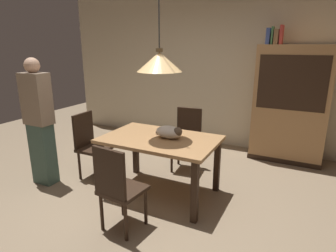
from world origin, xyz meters
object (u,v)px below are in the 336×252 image
chair_far_back (187,136)px  person_standing (39,123)px  pendant_lamp (159,62)px  chair_left_side (90,142)px  dining_table (160,146)px  chair_near_front (117,186)px  book_red_tall (282,35)px  book_blue_wide (269,36)px  hutch_bookcase (290,107)px  cat_sleeping (170,132)px  book_green_slim (273,36)px  book_brown_thick (277,37)px

chair_far_back → person_standing: size_ratio=0.55×
pendant_lamp → chair_left_side: bearing=-179.9°
dining_table → pendant_lamp: (0.00, 0.00, 1.01)m
chair_near_front → book_red_tall: book_red_tall is taller
pendant_lamp → book_blue_wide: 2.14m
chair_far_back → hutch_bookcase: size_ratio=0.50×
hutch_bookcase → book_blue_wide: (-0.42, 0.00, 1.08)m
cat_sleeping → person_standing: 1.75m
cat_sleeping → book_green_slim: (0.84, 1.87, 1.15)m
chair_left_side → book_red_tall: book_red_tall is taller
cat_sleeping → book_red_tall: size_ratio=1.40×
hutch_bookcase → book_brown_thick: 1.11m
pendant_lamp → book_brown_thick: pendant_lamp is taller
book_red_tall → chair_left_side: bearing=-139.0°
person_standing → chair_left_side: bearing=45.1°
chair_left_side → cat_sleeping: size_ratio=2.38×
chair_far_back → pendant_lamp: size_ratio=0.72×
chair_near_front → book_red_tall: 3.34m
book_brown_thick → person_standing: (-2.58, -2.36, -1.10)m
pendant_lamp → chair_near_front: bearing=-90.5°
cat_sleeping → book_brown_thick: 2.37m
chair_far_back → book_red_tall: size_ratio=3.32×
dining_table → book_green_slim: book_green_slim is taller
book_blue_wide → dining_table: bearing=-115.0°
book_red_tall → dining_table: bearing=-119.4°
dining_table → book_blue_wide: size_ratio=5.83×
chair_far_back → book_brown_thick: size_ratio=3.88×
chair_left_side → cat_sleeping: (1.24, 0.05, 0.32)m
chair_far_back → book_brown_thick: book_brown_thick is taller
person_standing → book_green_slim: bearing=43.1°
chair_left_side → book_brown_thick: 3.22m
book_blue_wide → book_green_slim: size_ratio=0.92×
dining_table → hutch_bookcase: (1.32, 1.92, 0.24)m
chair_near_front → pendant_lamp: pendant_lamp is taller
book_brown_thick → book_green_slim: bearing=180.0°
pendant_lamp → book_green_slim: 2.16m
chair_left_side → chair_near_front: 1.42m
dining_table → person_standing: (-1.57, -0.44, 0.21)m
dining_table → book_blue_wide: 2.49m
dining_table → chair_far_back: 0.89m
hutch_bookcase → chair_near_front: bearing=-115.4°
chair_left_side → book_green_slim: book_green_slim is taller
cat_sleeping → chair_left_side: bearing=-177.8°
chair_near_front → chair_far_back: size_ratio=1.00×
chair_left_side → book_red_tall: bearing=41.0°
chair_near_front → person_standing: person_standing is taller
pendant_lamp → hutch_bookcase: (1.32, 1.92, -0.77)m
chair_far_back → book_red_tall: bearing=43.7°
dining_table → chair_near_front: 0.89m
hutch_bookcase → book_green_slim: book_green_slim is taller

